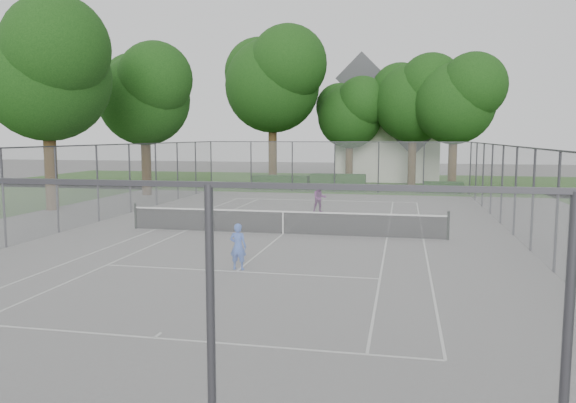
% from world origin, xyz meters
% --- Properties ---
extents(ground, '(120.00, 120.00, 0.00)m').
position_xyz_m(ground, '(0.00, 0.00, 0.00)').
color(ground, slate).
rests_on(ground, ground).
extents(grass_far, '(60.00, 20.00, 0.00)m').
position_xyz_m(grass_far, '(0.00, 26.00, 0.00)').
color(grass_far, '#264E16').
rests_on(grass_far, ground).
extents(court_markings, '(11.03, 23.83, 0.01)m').
position_xyz_m(court_markings, '(0.00, 0.00, 0.01)').
color(court_markings, silver).
rests_on(court_markings, ground).
extents(tennis_net, '(12.87, 0.10, 1.10)m').
position_xyz_m(tennis_net, '(0.00, 0.00, 0.51)').
color(tennis_net, black).
rests_on(tennis_net, ground).
extents(perimeter_fence, '(18.08, 34.08, 3.52)m').
position_xyz_m(perimeter_fence, '(0.00, 0.00, 1.81)').
color(perimeter_fence, '#38383D').
rests_on(perimeter_fence, ground).
extents(tree_far_left, '(8.61, 7.86, 12.38)m').
position_xyz_m(tree_far_left, '(-5.55, 22.22, 8.51)').
color(tree_far_left, '#3C2915').
rests_on(tree_far_left, ground).
extents(tree_far_midleft, '(6.01, 5.48, 8.63)m').
position_xyz_m(tree_far_midleft, '(0.36, 24.43, 5.93)').
color(tree_far_midleft, '#3C2915').
rests_on(tree_far_midleft, ground).
extents(tree_far_midright, '(7.04, 6.43, 10.12)m').
position_xyz_m(tree_far_midright, '(5.40, 23.43, 6.95)').
color(tree_far_midright, '#3C2915').
rests_on(tree_far_midright, ground).
extents(tree_far_right, '(6.83, 6.23, 9.81)m').
position_xyz_m(tree_far_right, '(8.29, 21.33, 6.74)').
color(tree_far_right, '#3C2915').
rests_on(tree_far_right, ground).
extents(tree_side_back, '(6.85, 6.25, 9.85)m').
position_xyz_m(tree_side_back, '(-11.95, 12.74, 6.76)').
color(tree_side_back, '#3C2915').
rests_on(tree_side_back, ground).
extents(tree_side_front, '(7.54, 6.89, 10.84)m').
position_xyz_m(tree_side_front, '(-13.46, 4.66, 7.45)').
color(tree_side_front, '#3C2915').
rests_on(tree_side_front, ground).
extents(hedge_left, '(4.09, 1.23, 1.02)m').
position_xyz_m(hedge_left, '(-4.11, 18.36, 0.51)').
color(hedge_left, '#183F14').
rests_on(hedge_left, ground).
extents(hedge_mid, '(3.87, 1.11, 1.22)m').
position_xyz_m(hedge_mid, '(0.14, 17.90, 0.61)').
color(hedge_mid, '#183F14').
rests_on(hedge_mid, ground).
extents(hedge_right, '(2.61, 0.96, 0.78)m').
position_xyz_m(hedge_right, '(7.39, 17.96, 0.39)').
color(hedge_right, '#183F14').
rests_on(hedge_right, ground).
extents(house, '(8.69, 6.73, 10.81)m').
position_xyz_m(house, '(3.23, 29.06, 4.35)').
color(house, silver).
rests_on(house, ground).
extents(girl_player, '(0.52, 0.35, 1.38)m').
position_xyz_m(girl_player, '(-0.03, -6.12, 0.69)').
color(girl_player, blue).
rests_on(girl_player, ground).
extents(woman_player, '(0.87, 0.79, 1.48)m').
position_xyz_m(woman_player, '(0.48, 6.70, 0.74)').
color(woman_player, '#612163').
rests_on(woman_player, ground).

